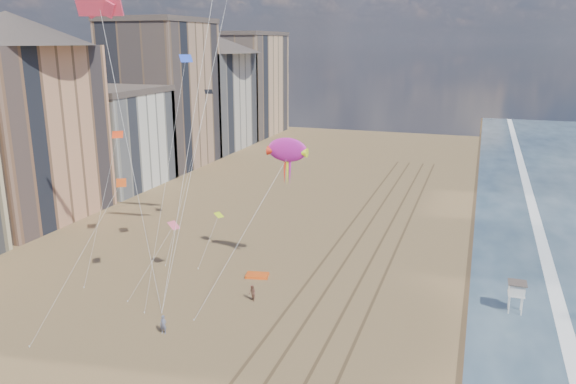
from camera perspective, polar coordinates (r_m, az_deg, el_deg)
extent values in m
plane|color=#42301E|center=(71.16, 21.45, -6.17)|extent=(260.00, 260.00, 0.00)
plane|color=white|center=(71.53, 24.82, -6.43)|extent=(260.00, 260.00, 0.00)
cube|color=brown|center=(63.75, 3.18, -7.56)|extent=(0.28, 120.00, 0.01)
cube|color=brown|center=(63.19, 5.29, -7.81)|extent=(0.28, 120.00, 0.01)
cube|color=brown|center=(62.65, 7.80, -8.10)|extent=(0.28, 120.00, 0.01)
cube|color=brown|center=(62.31, 9.80, -8.31)|extent=(0.28, 120.00, 0.01)
cube|color=tan|center=(86.38, -25.52, 5.27)|extent=(15.00, 20.00, 24.00)
cone|color=#473D38|center=(85.49, -26.62, 14.67)|extent=(31.11, 31.11, 4.40)
cube|color=silver|center=(101.71, -17.25, 5.04)|extent=(14.00, 18.00, 16.00)
cube|color=#473D38|center=(100.68, -17.62, 9.81)|extent=(14.28, 18.36, 1.00)
cube|color=tan|center=(116.32, -12.64, 9.52)|extent=(16.00, 20.00, 28.00)
cube|color=#473D38|center=(115.92, -13.06, 16.66)|extent=(16.32, 20.40, 1.00)
cube|color=#BCB2A3|center=(133.75, -7.87, 9.12)|extent=(15.00, 22.00, 22.00)
cone|color=#473D38|center=(133.07, -8.08, 14.78)|extent=(34.22, 34.22, 4.40)
cube|color=tan|center=(153.64, -4.32, 10.72)|extent=(16.00, 24.00, 26.00)
cube|color=#473D38|center=(153.22, -4.42, 15.76)|extent=(16.32, 24.48, 1.00)
cylinder|color=silver|center=(56.86, 21.54, -10.66)|extent=(0.11, 0.11, 1.66)
cylinder|color=silver|center=(56.94, 22.66, -10.74)|extent=(0.11, 0.11, 1.66)
cylinder|color=silver|center=(57.86, 21.50, -10.20)|extent=(0.11, 0.11, 1.66)
cylinder|color=silver|center=(57.95, 22.61, -10.28)|extent=(0.11, 0.11, 1.66)
cube|color=silver|center=(57.01, 22.18, -9.59)|extent=(1.47, 1.47, 0.11)
cube|color=silver|center=(56.79, 22.23, -9.08)|extent=(1.38, 1.38, 1.01)
cube|color=#473D38|center=(56.56, 22.29, -8.53)|extent=(1.66, 1.66, 0.09)
cube|color=#FF5715|center=(61.10, -3.15, -8.46)|extent=(2.69, 2.01, 0.28)
ellipsoid|color=#B81C96|center=(57.21, -0.08, 4.32)|extent=(4.33, 0.81, 2.57)
cone|color=red|center=(57.76, -1.53, 4.22)|extent=(1.16, 0.97, 0.97)
cone|color=#E2F91A|center=(56.77, 1.40, 4.03)|extent=(1.16, 0.97, 0.97)
cylinder|color=silver|center=(54.42, -4.56, -4.37)|extent=(0.03, 0.03, 18.43)
imported|color=slate|center=(50.89, -12.55, -13.02)|extent=(0.65, 0.46, 1.70)
imported|color=brown|center=(55.50, -3.65, -10.22)|extent=(1.01, 1.01, 1.65)
cube|color=#FA3755|center=(58.24, -18.60, 17.34)|extent=(4.55, 1.53, 1.56)
plane|color=black|center=(68.08, -8.07, 10.06)|extent=(1.63, 1.61, 0.43)
plane|color=#C5E418|center=(68.94, -7.05, -2.33)|extent=(1.46, 1.49, 0.44)
plane|color=#F93D15|center=(66.26, -16.92, 5.61)|extent=(2.08, 2.04, 0.59)
plane|color=blue|center=(55.65, -10.34, 13.22)|extent=(1.98, 1.94, 0.69)
plane|color=#DF566E|center=(60.96, -11.53, -3.33)|extent=(1.51, 1.59, 0.64)
plane|color=#CF4613|center=(56.29, -16.58, 0.91)|extent=(1.59, 1.55, 0.61)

